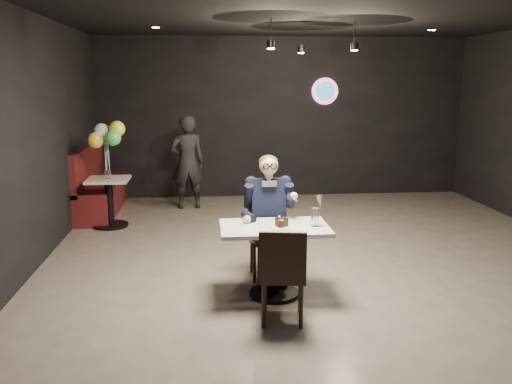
{
  "coord_description": "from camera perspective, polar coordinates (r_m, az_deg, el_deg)",
  "views": [
    {
      "loc": [
        -1.49,
        -5.76,
        2.2
      ],
      "look_at": [
        -0.93,
        0.11,
        0.98
      ],
      "focal_mm": 38.0,
      "sensor_mm": 36.0,
      "label": 1
    }
  ],
  "objects": [
    {
      "name": "pendant_lights",
      "position": [
        7.93,
        5.61,
        16.53
      ],
      "size": [
        1.4,
        1.2,
        0.36
      ],
      "primitive_type": "cube",
      "color": "black",
      "rests_on": "floor"
    },
    {
      "name": "chair_near",
      "position": [
        5.04,
        2.82,
        -8.54
      ],
      "size": [
        0.48,
        0.52,
        0.92
      ],
      "primitive_type": "cube",
      "rotation": [
        0.0,
        0.0,
        -0.15
      ],
      "color": "black",
      "rests_on": "floor"
    },
    {
      "name": "chair_far",
      "position": [
        6.12,
        1.27,
        -4.86
      ],
      "size": [
        0.42,
        0.46,
        0.92
      ],
      "primitive_type": "cube",
      "color": "black",
      "rests_on": "floor"
    },
    {
      "name": "balloon_bunch",
      "position": [
        8.4,
        -15.49,
        4.8
      ],
      "size": [
        0.43,
        0.43,
        0.71
      ],
      "primitive_type": "cube",
      "color": "#FFF335",
      "rests_on": "balloon_vase"
    },
    {
      "name": "passerby",
      "position": [
        9.45,
        -7.22,
        3.11
      ],
      "size": [
        0.63,
        0.45,
        1.62
      ],
      "primitive_type": "imported",
      "rotation": [
        0.0,
        0.0,
        3.25
      ],
      "color": "black",
      "rests_on": "floor"
    },
    {
      "name": "balloon_vase",
      "position": [
        8.46,
        -15.33,
        1.86
      ],
      "size": [
        0.09,
        0.09,
        0.14
      ],
      "primitive_type": "cylinder",
      "color": "silver",
      "rests_on": "side_table"
    },
    {
      "name": "cake_slice",
      "position": [
        5.46,
        2.72,
        -3.22
      ],
      "size": [
        0.13,
        0.12,
        0.08
      ],
      "primitive_type": "cube",
      "rotation": [
        0.0,
        0.0,
        0.35
      ],
      "color": "black",
      "rests_on": "dessert_plate"
    },
    {
      "name": "floor",
      "position": [
        6.35,
        8.58,
        -8.76
      ],
      "size": [
        9.0,
        9.0,
        0.0
      ],
      "primitive_type": "plane",
      "color": "slate",
      "rests_on": "ground"
    },
    {
      "name": "sundae_glass",
      "position": [
        5.53,
        6.25,
        -2.63
      ],
      "size": [
        0.08,
        0.08,
        0.19
      ],
      "primitive_type": "cylinder",
      "color": "silver",
      "rests_on": "main_table"
    },
    {
      "name": "dessert_plate",
      "position": [
        5.44,
        2.73,
        -3.75
      ],
      "size": [
        0.23,
        0.23,
        0.01
      ],
      "primitive_type": "cylinder",
      "color": "white",
      "rests_on": "main_table"
    },
    {
      "name": "side_table",
      "position": [
        8.54,
        -15.17,
        -1.01
      ],
      "size": [
        0.62,
        0.62,
        0.77
      ],
      "primitive_type": "cube",
      "color": "silver",
      "rests_on": "floor"
    },
    {
      "name": "wafer_cone",
      "position": [
        5.51,
        6.74,
        -1.04
      ],
      "size": [
        0.08,
        0.08,
        0.13
      ],
      "primitive_type": "cone",
      "rotation": [
        0.0,
        0.0,
        0.26
      ],
      "color": "#AF7347",
      "rests_on": "sundae_glass"
    },
    {
      "name": "seated_man",
      "position": [
        6.05,
        1.28,
        -2.5
      ],
      "size": [
        0.6,
        0.8,
        1.44
      ],
      "primitive_type": "cube",
      "color": "black",
      "rests_on": "floor"
    },
    {
      "name": "booth_bench",
      "position": [
        9.53,
        -16.03,
        1.29
      ],
      "size": [
        0.56,
        2.23,
        1.12
      ],
      "primitive_type": "cube",
      "color": "#4A0F14",
      "rests_on": "floor"
    },
    {
      "name": "mint_leaf",
      "position": [
        5.37,
        2.69,
        -3.0
      ],
      "size": [
        0.06,
        0.04,
        0.01
      ],
      "primitive_type": "ellipsoid",
      "color": "#2C882E",
      "rests_on": "cake_slice"
    },
    {
      "name": "wall_sign",
      "position": [
        10.49,
        7.26,
        10.49
      ],
      "size": [
        0.5,
        0.06,
        0.5
      ],
      "primitive_type": null,
      "color": "pink",
      "rests_on": "floor"
    },
    {
      "name": "main_table",
      "position": [
        5.63,
        1.93,
        -7.27
      ],
      "size": [
        1.1,
        0.7,
        0.75
      ],
      "primitive_type": "cube",
      "color": "silver",
      "rests_on": "floor"
    }
  ]
}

